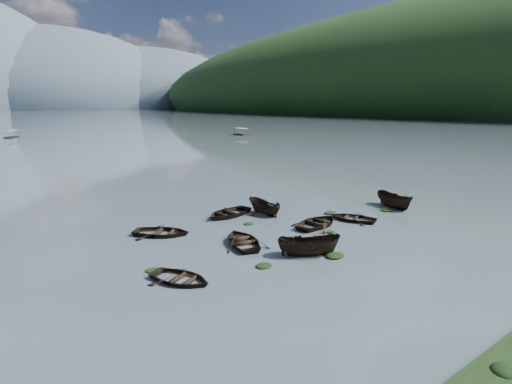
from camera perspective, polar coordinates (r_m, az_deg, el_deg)
ground_plane at (r=29.12m, az=14.25°, el=-7.99°), size 2400.00×2400.00×0.00m
right_hill_far at (r=536.66m, az=27.97°, el=10.02°), size 520.00×1200.00×190.00m
haze_mtn_c at (r=931.23m, az=-26.77°, el=10.59°), size 520.00×520.00×260.00m
haze_mtn_d at (r=978.61m, az=-16.18°, el=11.45°), size 520.00×520.00×220.00m
rowboat_0 at (r=23.91m, az=-10.75°, el=-12.47°), size 4.22×4.71×0.80m
rowboat_1 at (r=29.33m, az=-1.92°, el=-7.45°), size 4.42×5.27×0.94m
rowboat_2 at (r=27.52m, az=7.53°, el=-8.93°), size 4.45×3.67×1.65m
rowboat_3 at (r=36.12m, az=13.60°, el=-3.94°), size 4.29×4.89×0.84m
rowboat_4 at (r=33.92m, az=8.84°, el=-4.80°), size 5.29×4.25×0.98m
rowboat_5 at (r=41.66m, az=19.12°, el=-2.09°), size 2.59×4.73×1.73m
rowboat_6 at (r=32.07m, az=-13.33°, el=-6.02°), size 5.39×5.32×0.92m
rowboat_7 at (r=36.49m, az=-3.94°, el=-3.44°), size 5.54×4.50×1.01m
rowboat_8 at (r=37.06m, az=1.12°, el=-3.16°), size 1.72×4.11×1.56m
weed_clump_0 at (r=25.50m, az=1.13°, el=-10.60°), size 1.10×0.90×0.24m
weed_clump_1 at (r=32.39m, az=10.57°, el=-5.71°), size 0.85×0.68×0.19m
weed_clump_2 at (r=27.53m, az=11.19°, el=-9.06°), size 1.37×1.10×0.30m
weed_clump_3 at (r=34.13m, az=10.07°, el=-4.74°), size 1.02×0.86×0.23m
weed_clump_4 at (r=40.19m, az=18.22°, el=-2.55°), size 1.32×1.05×0.27m
weed_clump_5 at (r=25.69m, az=-14.56°, el=-10.85°), size 0.94×0.76×0.20m
weed_clump_6 at (r=33.98m, az=-1.03°, el=-4.62°), size 0.95×0.79×0.20m
weed_clump_7 at (r=37.79m, az=10.54°, el=-3.06°), size 1.24×0.99×0.27m
pontoon_centre at (r=141.54m, az=-31.52°, el=6.64°), size 4.54×5.61×2.00m
pontoon_right at (r=131.34m, az=-2.16°, el=8.14°), size 2.34×5.56×2.13m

